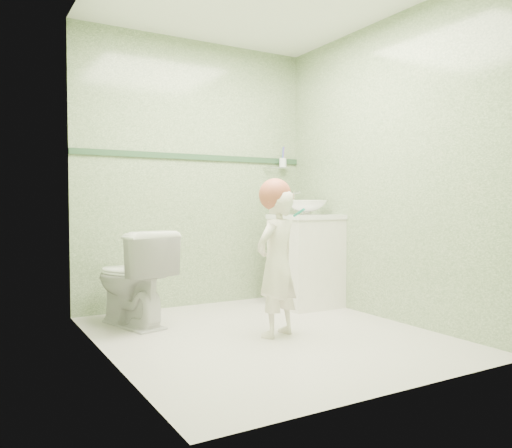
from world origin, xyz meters
TOP-DOWN VIEW (x-y plane):
  - ground at (0.00, 0.00)m, footprint 2.50×2.50m
  - room_shell at (0.00, 0.00)m, footprint 2.50×2.54m
  - trim_stripe at (0.00, 1.24)m, footprint 2.20×0.02m
  - vanity at (0.84, 0.70)m, footprint 0.52×0.50m
  - counter at (0.84, 0.70)m, footprint 0.54×0.52m
  - basin at (0.84, 0.70)m, footprint 0.37×0.37m
  - faucet at (0.84, 0.89)m, footprint 0.03×0.13m
  - cup_holder at (0.89, 1.18)m, footprint 0.26×0.07m
  - toilet at (-0.74, 0.75)m, footprint 0.58×0.80m
  - toddler at (0.05, -0.05)m, footprint 0.44×0.36m
  - hair_cap at (0.05, -0.03)m, footprint 0.23×0.23m
  - teal_toothbrush at (0.17, -0.14)m, footprint 0.10×0.14m

SIDE VIEW (x-z plane):
  - ground at x=0.00m, z-range 0.00..0.00m
  - toilet at x=-0.74m, z-range 0.00..0.73m
  - vanity at x=0.84m, z-range 0.00..0.80m
  - toddler at x=0.05m, z-range 0.00..1.03m
  - counter at x=0.84m, z-range 0.79..0.83m
  - teal_toothbrush at x=0.17m, z-range 0.83..0.91m
  - basin at x=0.84m, z-range 0.83..0.96m
  - faucet at x=0.84m, z-range 0.88..1.06m
  - hair_cap at x=0.05m, z-range 0.88..1.10m
  - room_shell at x=0.00m, z-range 0.00..2.40m
  - cup_holder at x=0.89m, z-range 1.22..1.44m
  - trim_stripe at x=0.00m, z-range 1.33..1.38m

